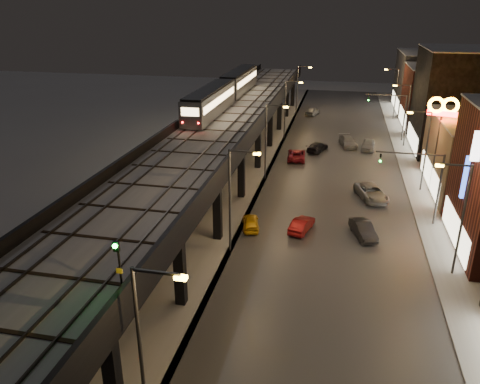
{
  "coord_description": "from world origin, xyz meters",
  "views": [
    {
      "loc": [
        7.56,
        -21.05,
        19.53
      ],
      "look_at": [
        -0.1,
        14.17,
        5.0
      ],
      "focal_mm": 35.0,
      "sensor_mm": 36.0,
      "label": 1
    }
  ],
  "objects_px": {
    "subway_train": "(226,90)",
    "car_onc_silver": "(363,230)",
    "car_onc_white": "(348,142)",
    "car_far_white": "(312,111)",
    "car_mid_dark": "(317,147)",
    "car_mid_silver": "(297,155)",
    "car_onc_red": "(368,145)",
    "car_onc_dark": "(371,193)",
    "car_taxi": "(251,223)",
    "car_near_white": "(302,225)",
    "rail_signal": "(118,257)"
  },
  "relations": [
    {
      "from": "car_mid_dark",
      "to": "car_far_white",
      "type": "height_order",
      "value": "car_far_white"
    },
    {
      "from": "car_taxi",
      "to": "car_onc_dark",
      "type": "relative_size",
      "value": 0.68
    },
    {
      "from": "car_near_white",
      "to": "car_onc_dark",
      "type": "height_order",
      "value": "car_onc_dark"
    },
    {
      "from": "rail_signal",
      "to": "car_near_white",
      "type": "relative_size",
      "value": 0.71
    },
    {
      "from": "car_onc_silver",
      "to": "car_onc_dark",
      "type": "relative_size",
      "value": 0.78
    },
    {
      "from": "subway_train",
      "to": "car_mid_silver",
      "type": "distance_m",
      "value": 13.86
    },
    {
      "from": "car_taxi",
      "to": "car_onc_red",
      "type": "relative_size",
      "value": 0.83
    },
    {
      "from": "subway_train",
      "to": "rail_signal",
      "type": "height_order",
      "value": "subway_train"
    },
    {
      "from": "car_near_white",
      "to": "car_onc_dark",
      "type": "distance_m",
      "value": 11.36
    },
    {
      "from": "subway_train",
      "to": "car_onc_white",
      "type": "xyz_separation_m",
      "value": [
        17.44,
        3.47,
        -7.54
      ]
    },
    {
      "from": "rail_signal",
      "to": "car_onc_silver",
      "type": "bearing_deg",
      "value": 60.0
    },
    {
      "from": "car_mid_dark",
      "to": "car_onc_silver",
      "type": "xyz_separation_m",
      "value": [
        5.66,
        -25.58,
        0.02
      ]
    },
    {
      "from": "car_taxi",
      "to": "car_onc_white",
      "type": "height_order",
      "value": "car_onc_white"
    },
    {
      "from": "car_far_white",
      "to": "car_onc_dark",
      "type": "height_order",
      "value": "car_onc_dark"
    },
    {
      "from": "rail_signal",
      "to": "car_far_white",
      "type": "relative_size",
      "value": 0.64
    },
    {
      "from": "subway_train",
      "to": "rail_signal",
      "type": "bearing_deg",
      "value": -82.29
    },
    {
      "from": "car_taxi",
      "to": "car_onc_white",
      "type": "relative_size",
      "value": 0.75
    },
    {
      "from": "car_onc_silver",
      "to": "car_onc_dark",
      "type": "bearing_deg",
      "value": 65.24
    },
    {
      "from": "car_far_white",
      "to": "car_onc_red",
      "type": "height_order",
      "value": "car_onc_red"
    },
    {
      "from": "car_onc_silver",
      "to": "car_onc_dark",
      "type": "distance_m",
      "value": 9.26
    },
    {
      "from": "car_taxi",
      "to": "car_far_white",
      "type": "distance_m",
      "value": 49.64
    },
    {
      "from": "rail_signal",
      "to": "car_onc_red",
      "type": "relative_size",
      "value": 0.63
    },
    {
      "from": "rail_signal",
      "to": "car_far_white",
      "type": "height_order",
      "value": "rail_signal"
    },
    {
      "from": "car_onc_white",
      "to": "car_mid_silver",
      "type": "bearing_deg",
      "value": -144.82
    },
    {
      "from": "car_onc_red",
      "to": "car_onc_white",
      "type": "bearing_deg",
      "value": 162.96
    },
    {
      "from": "car_onc_dark",
      "to": "car_onc_red",
      "type": "distance_m",
      "value": 18.78
    },
    {
      "from": "rail_signal",
      "to": "car_onc_white",
      "type": "bearing_deg",
      "value": 77.72
    },
    {
      "from": "car_near_white",
      "to": "car_mid_dark",
      "type": "bearing_deg",
      "value": -75.39
    },
    {
      "from": "rail_signal",
      "to": "car_taxi",
      "type": "distance_m",
      "value": 22.66
    },
    {
      "from": "car_onc_white",
      "to": "car_onc_red",
      "type": "xyz_separation_m",
      "value": [
        2.87,
        -1.15,
        0.04
      ]
    },
    {
      "from": "car_mid_silver",
      "to": "car_onc_red",
      "type": "height_order",
      "value": "car_onc_red"
    },
    {
      "from": "car_mid_dark",
      "to": "car_far_white",
      "type": "bearing_deg",
      "value": -64.96
    },
    {
      "from": "car_onc_white",
      "to": "car_taxi",
      "type": "bearing_deg",
      "value": -121.04
    },
    {
      "from": "car_onc_dark",
      "to": "car_onc_red",
      "type": "relative_size",
      "value": 1.22
    },
    {
      "from": "subway_train",
      "to": "car_onc_silver",
      "type": "relative_size",
      "value": 8.06
    },
    {
      "from": "car_far_white",
      "to": "car_mid_dark",
      "type": "bearing_deg",
      "value": 109.99
    },
    {
      "from": "car_taxi",
      "to": "car_onc_red",
      "type": "height_order",
      "value": "car_onc_red"
    },
    {
      "from": "car_onc_dark",
      "to": "rail_signal",
      "type": "bearing_deg",
      "value": -131.99
    },
    {
      "from": "car_onc_red",
      "to": "rail_signal",
      "type": "bearing_deg",
      "value": -100.96
    },
    {
      "from": "car_mid_silver",
      "to": "car_onc_red",
      "type": "relative_size",
      "value": 1.14
    },
    {
      "from": "rail_signal",
      "to": "car_onc_silver",
      "type": "height_order",
      "value": "rail_signal"
    },
    {
      "from": "car_near_white",
      "to": "car_onc_white",
      "type": "bearing_deg",
      "value": -83.67
    },
    {
      "from": "rail_signal",
      "to": "car_far_white",
      "type": "xyz_separation_m",
      "value": [
        4.46,
        70.69,
        -7.82
      ]
    },
    {
      "from": "subway_train",
      "to": "car_far_white",
      "type": "relative_size",
      "value": 7.76
    },
    {
      "from": "car_mid_dark",
      "to": "car_onc_dark",
      "type": "bearing_deg",
      "value": 131.66
    },
    {
      "from": "car_taxi",
      "to": "car_onc_white",
      "type": "xyz_separation_m",
      "value": [
        8.74,
        29.63,
        0.08
      ]
    },
    {
      "from": "car_mid_silver",
      "to": "car_onc_silver",
      "type": "height_order",
      "value": "car_mid_silver"
    },
    {
      "from": "car_taxi",
      "to": "car_onc_silver",
      "type": "bearing_deg",
      "value": 169.73
    },
    {
      "from": "car_mid_dark",
      "to": "car_onc_white",
      "type": "height_order",
      "value": "car_onc_white"
    },
    {
      "from": "rail_signal",
      "to": "car_mid_dark",
      "type": "relative_size",
      "value": 0.6
    }
  ]
}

